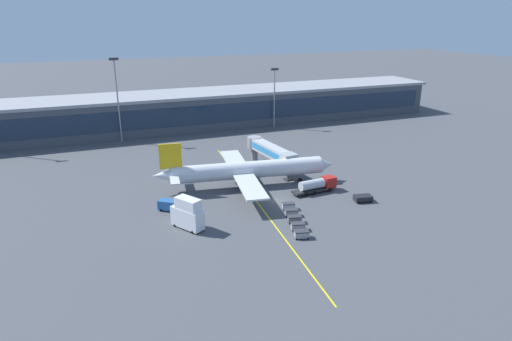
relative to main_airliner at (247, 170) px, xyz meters
name	(u,v)px	position (x,y,z in m)	size (l,w,h in m)	color
ground_plane	(276,201)	(2.90, -10.57, -4.17)	(700.00, 700.00, 0.00)	#47494F
apron_lead_in_line	(256,200)	(-1.05, -8.57, -4.16)	(0.30, 80.00, 0.01)	yellow
terminal_building	(205,109)	(7.35, 63.62, 2.14)	(181.84, 21.53, 12.57)	#424751
main_airliner	(247,170)	(0.00, 0.00, 0.00)	(43.78, 34.93, 11.74)	silver
jet_bridge	(269,150)	(9.97, 9.79, 0.99)	(6.15, 21.27, 6.86)	#B2B7BC
fuel_tanker	(317,185)	(13.90, -9.29, -2.42)	(10.98, 3.44, 3.25)	#232326
pushback_tug	(363,198)	(20.57, -17.86, -3.32)	(4.16, 2.97, 1.40)	black
catering_lift	(188,214)	(-18.13, -16.62, -1.10)	(5.68, 7.11, 6.30)	white
crew_van	(170,205)	(-19.77, -7.16, -2.85)	(5.28, 4.63, 2.30)	#285B9E
baggage_cart_0	(302,234)	(0.39, -28.13, -3.38)	(2.95, 2.18, 1.48)	gray
baggage_cart_1	(298,226)	(1.19, -25.03, -3.38)	(2.95, 2.18, 1.48)	gray
baggage_cart_2	(295,219)	(1.99, -21.93, -3.38)	(2.95, 2.18, 1.48)	#595B60
baggage_cart_3	(291,212)	(2.78, -18.83, -3.38)	(2.95, 2.18, 1.48)	gray
baggage_cart_4	(288,206)	(3.58, -15.73, -3.38)	(2.95, 2.18, 1.48)	#B2B7BC
apron_light_mast_0	(274,93)	(29.64, 51.66, 8.38)	(2.80, 0.50, 21.20)	gray
apron_light_mast_1	(117,95)	(-23.84, 51.66, 11.12)	(2.80, 0.50, 26.50)	gray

